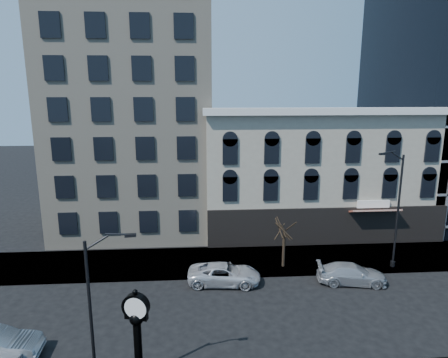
{
  "coord_description": "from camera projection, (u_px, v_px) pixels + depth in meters",
  "views": [
    {
      "loc": [
        0.16,
        -22.75,
        14.12
      ],
      "look_at": [
        2.0,
        4.0,
        8.0
      ],
      "focal_mm": 32.0,
      "sensor_mm": 36.0,
      "label": 1
    }
  ],
  "objects": [
    {
      "name": "ground",
      "position": [
        197.0,
        316.0,
        25.26
      ],
      "size": [
        160.0,
        160.0,
        0.0
      ],
      "primitive_type": "plane",
      "color": "black",
      "rests_on": "ground"
    },
    {
      "name": "sidewalk_far",
      "position": [
        197.0,
        262.0,
        33.03
      ],
      "size": [
        160.0,
        6.0,
        0.12
      ],
      "primitive_type": "cube",
      "color": "gray",
      "rests_on": "ground"
    },
    {
      "name": "cream_tower",
      "position": [
        131.0,
        34.0,
        38.92
      ],
      "size": [
        15.9,
        15.4,
        42.5
      ],
      "color": "#C0B19A",
      "rests_on": "ground"
    },
    {
      "name": "victorian_row",
      "position": [
        315.0,
        171.0,
        40.19
      ],
      "size": [
        22.6,
        11.19,
        12.5
      ],
      "color": "#B2A893",
      "rests_on": "ground"
    },
    {
      "name": "street_clock",
      "position": [
        138.0,
        352.0,
        17.8
      ],
      "size": [
        1.26,
        1.26,
        5.56
      ],
      "rotation": [
        0.0,
        0.0,
        -0.28
      ],
      "color": "black",
      "rests_on": "sidewalk_near"
    },
    {
      "name": "street_lamp_near",
      "position": [
        102.0,
        274.0,
        17.3
      ],
      "size": [
        2.1,
        0.48,
        8.13
      ],
      "rotation": [
        0.0,
        0.0,
        0.12
      ],
      "color": "black",
      "rests_on": "sidewalk_near"
    },
    {
      "name": "street_lamp_far",
      "position": [
        394.0,
        179.0,
        30.3
      ],
      "size": [
        2.45,
        0.85,
        9.62
      ],
      "rotation": [
        0.0,
        0.0,
        3.38
      ],
      "color": "black",
      "rests_on": "sidewalk_far"
    },
    {
      "name": "bare_tree_far",
      "position": [
        285.0,
        223.0,
        31.34
      ],
      "size": [
        2.81,
        2.81,
        4.82
      ],
      "color": "#2D2216",
      "rests_on": "sidewalk_far"
    },
    {
      "name": "car_far_a",
      "position": [
        224.0,
        274.0,
        29.38
      ],
      "size": [
        5.56,
        2.98,
        1.49
      ],
      "primitive_type": "imported",
      "rotation": [
        0.0,
        0.0,
        1.47
      ],
      "color": "silver",
      "rests_on": "ground"
    },
    {
      "name": "car_far_b",
      "position": [
        352.0,
        274.0,
        29.46
      ],
      "size": [
        5.27,
        2.78,
        1.46
      ],
      "primitive_type": "imported",
      "rotation": [
        0.0,
        0.0,
        1.42
      ],
      "color": "#A5A8AD",
      "rests_on": "ground"
    }
  ]
}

